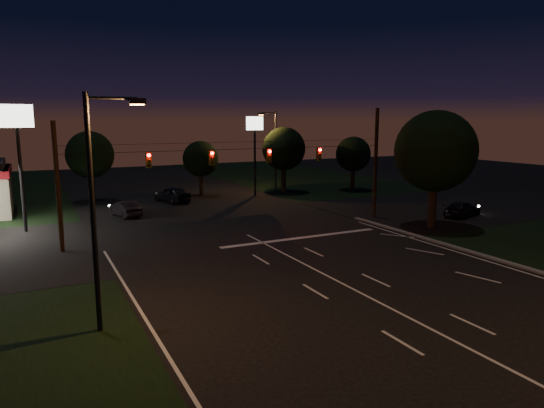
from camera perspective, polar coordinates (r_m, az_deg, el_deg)
ground at (r=22.86m, az=11.69°, el=-10.87°), size 140.00×140.00×0.00m
cross_street_right at (r=47.44m, az=18.69°, el=-0.42°), size 20.00×16.00×0.02m
center_line at (r=18.94m, az=23.47°, el=-15.99°), size 0.14×40.00×0.01m
stop_bar at (r=33.58m, az=3.51°, el=-3.97°), size 12.00×0.50×0.01m
utility_pole_right at (r=41.41m, az=11.87°, el=-1.54°), size 0.30×0.30×9.00m
utility_pole_left at (r=32.67m, az=-23.40°, el=-5.18°), size 0.28×0.28×8.00m
signal_span at (r=34.45m, az=-3.66°, el=5.64°), size 24.00×0.40×1.56m
pole_sign_left_near at (r=38.66m, az=-27.75°, el=7.19°), size 2.20×0.30×9.10m
pole_sign_right at (r=51.38m, az=-2.04°, el=7.84°), size 1.80×0.30×8.40m
street_light_left at (r=18.97m, az=-19.66°, el=0.89°), size 2.20×0.35×9.00m
street_light_right_far at (r=54.63m, az=0.18°, el=6.92°), size 2.20×0.35×9.00m
tree_right_near at (r=38.13m, az=18.52°, el=5.82°), size 6.00×6.00×8.76m
tree_far_b at (r=51.18m, az=-20.62°, el=5.39°), size 4.60×4.60×6.98m
tree_far_c at (r=52.57m, az=-8.42°, el=5.24°), size 3.80×3.80×5.86m
tree_far_d at (r=54.25m, az=1.35°, el=6.46°), size 4.80×4.80×7.30m
tree_far_e at (r=56.84m, az=9.48°, el=5.76°), size 4.00×4.00×6.18m
car_oncoming_a at (r=48.90m, az=-11.67°, el=1.13°), size 3.05×4.96×1.58m
car_oncoming_b at (r=42.68m, az=-16.89°, el=-0.52°), size 2.19×4.17×1.31m
car_cross at (r=43.76m, az=21.45°, el=-0.57°), size 4.66×3.08×1.25m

